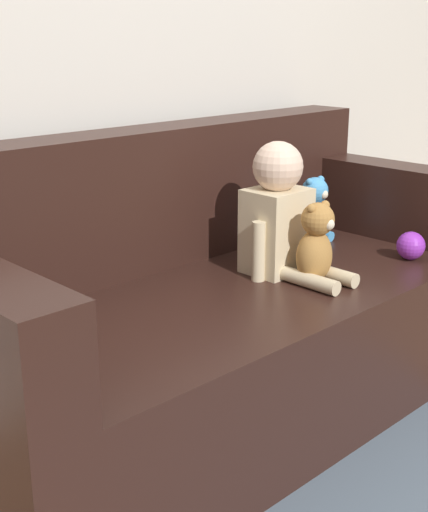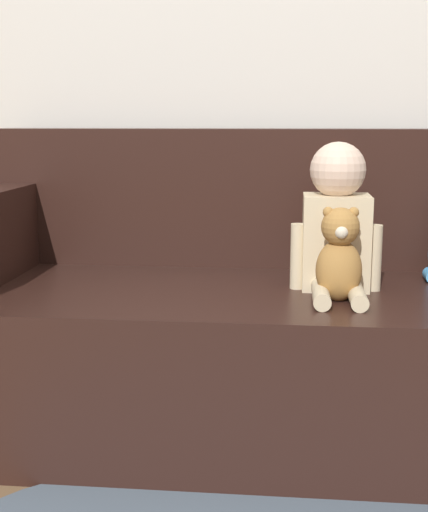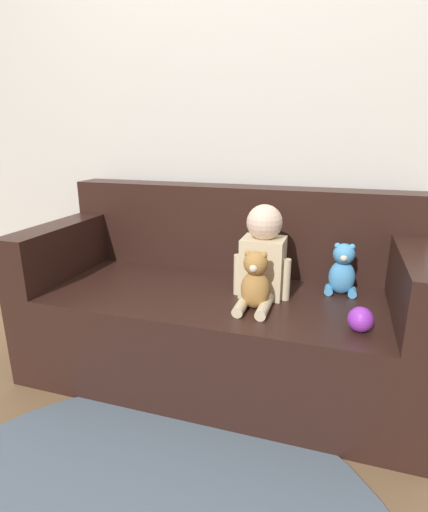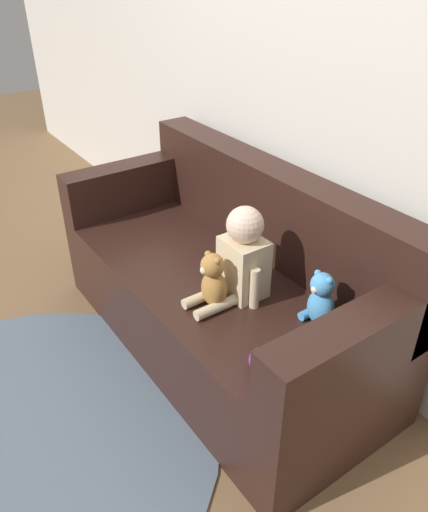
# 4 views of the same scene
# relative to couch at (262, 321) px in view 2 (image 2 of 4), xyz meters

# --- Properties ---
(ground_plane) EXTENTS (12.00, 12.00, 0.00)m
(ground_plane) POSITION_rel_couch_xyz_m (0.00, -0.05, -0.33)
(ground_plane) COLOR brown
(wall_back) EXTENTS (8.00, 0.05, 2.60)m
(wall_back) POSITION_rel_couch_xyz_m (0.00, 0.45, 0.97)
(wall_back) COLOR silver
(wall_back) RESTS_ON ground_plane
(couch) EXTENTS (1.84, 0.83, 0.91)m
(couch) POSITION_rel_couch_xyz_m (0.00, 0.00, 0.00)
(couch) COLOR black
(couch) RESTS_ON ground_plane
(person_baby) EXTENTS (0.26, 0.36, 0.42)m
(person_baby) POSITION_rel_couch_xyz_m (0.21, -0.08, 0.31)
(person_baby) COLOR beige
(person_baby) RESTS_ON couch
(teddy_bear_brown) EXTENTS (0.12, 0.12, 0.26)m
(teddy_bear_brown) POSITION_rel_couch_xyz_m (0.21, -0.22, 0.25)
(teddy_bear_brown) COLOR #AD7A3D
(teddy_bear_brown) RESTS_ON couch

